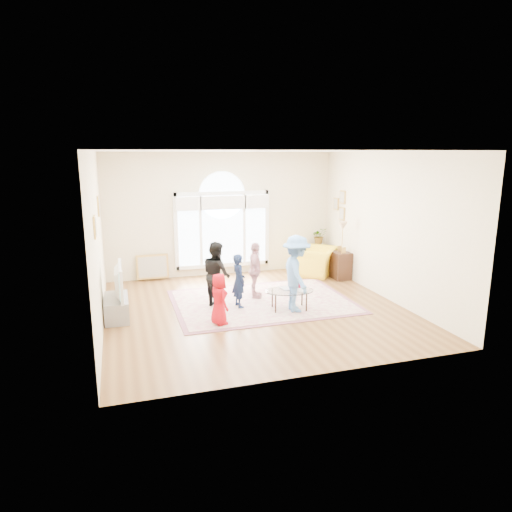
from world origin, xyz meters
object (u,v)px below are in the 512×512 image
object	(u,v)px
tv_console	(117,308)
coffee_table	(289,291)
area_rug	(262,301)
television	(115,281)
armchair	(316,261)

from	to	relation	value
tv_console	coffee_table	distance (m)	3.45
area_rug	coffee_table	world-z (taller)	coffee_table
tv_console	television	world-z (taller)	television
tv_console	coffee_table	xyz separation A→B (m)	(3.40, -0.54, 0.19)
television	coffee_table	size ratio (longest dim) A/B	1.04
television	coffee_table	distance (m)	3.45
area_rug	armchair	world-z (taller)	armchair
area_rug	coffee_table	bearing A→B (deg)	-60.11
tv_console	television	xyz separation A→B (m)	(0.01, 0.00, 0.53)
television	coffee_table	bearing A→B (deg)	-9.04
tv_console	armchair	distance (m)	5.43
area_rug	coffee_table	size ratio (longest dim) A/B	3.32
tv_console	coffee_table	size ratio (longest dim) A/B	0.92
area_rug	television	world-z (taller)	television
area_rug	armchair	distance (m)	2.74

